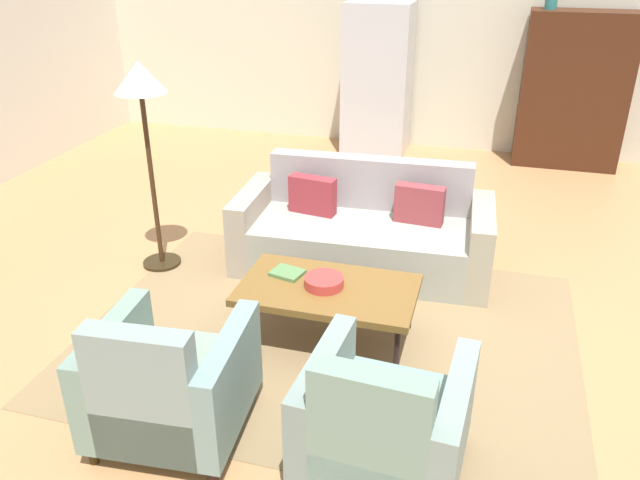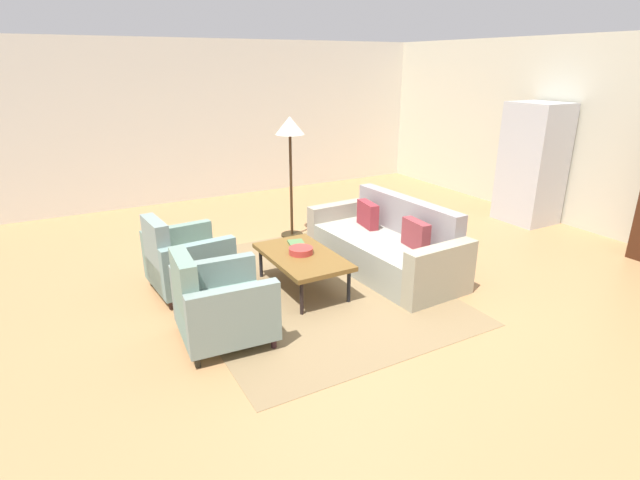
% 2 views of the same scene
% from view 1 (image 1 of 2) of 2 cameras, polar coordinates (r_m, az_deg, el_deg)
% --- Properties ---
extents(ground_plane, '(11.29, 11.29, 0.00)m').
position_cam_1_polar(ground_plane, '(4.82, 5.21, -6.44)').
color(ground_plane, '#AE7D4E').
extents(wall_back, '(9.41, 0.12, 2.80)m').
position_cam_1_polar(wall_back, '(8.44, 11.50, 17.50)').
color(wall_back, beige).
rests_on(wall_back, ground).
extents(area_rug, '(3.40, 2.60, 0.01)m').
position_cam_1_polar(area_rug, '(4.55, 0.86, -8.45)').
color(area_rug, olive).
rests_on(area_rug, ground).
extents(couch, '(2.14, 1.00, 0.86)m').
position_cam_1_polar(couch, '(5.37, 3.97, 0.72)').
color(couch, gray).
rests_on(couch, ground).
extents(coffee_table, '(1.20, 0.70, 0.42)m').
position_cam_1_polar(coffee_table, '(4.30, 0.73, -4.67)').
color(coffee_table, black).
rests_on(coffee_table, ground).
extents(armchair_left, '(0.86, 0.86, 0.88)m').
position_cam_1_polar(armchair_left, '(3.63, -13.62, -12.81)').
color(armchair_left, black).
rests_on(armchair_left, ground).
extents(armchair_right, '(0.85, 0.85, 0.88)m').
position_cam_1_polar(armchair_right, '(3.31, 5.64, -16.64)').
color(armchair_right, '#371C15').
rests_on(armchair_right, ground).
extents(fruit_bowl, '(0.27, 0.27, 0.07)m').
position_cam_1_polar(fruit_bowl, '(4.27, 0.37, -3.80)').
color(fruit_bowl, '#B63532').
rests_on(fruit_bowl, coffee_table).
extents(book_stack, '(0.25, 0.22, 0.03)m').
position_cam_1_polar(book_stack, '(4.44, -2.97, -2.98)').
color(book_stack, '#527A46').
rests_on(book_stack, coffee_table).
extents(cabinet, '(1.20, 0.51, 1.80)m').
position_cam_1_polar(cabinet, '(8.20, 21.94, 12.39)').
color(cabinet, '#3D1E0F').
rests_on(cabinet, ground).
extents(refrigerator, '(0.80, 0.73, 1.85)m').
position_cam_1_polar(refrigerator, '(8.18, 5.25, 14.25)').
color(refrigerator, '#B7BABF').
rests_on(refrigerator, ground).
extents(floor_lamp, '(0.40, 0.40, 1.72)m').
position_cam_1_polar(floor_lamp, '(5.13, -15.81, 12.29)').
color(floor_lamp, black).
rests_on(floor_lamp, ground).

